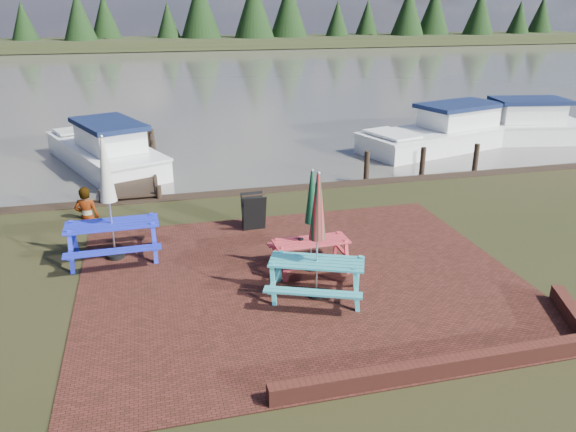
# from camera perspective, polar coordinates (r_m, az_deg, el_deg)

# --- Properties ---
(ground) EXTENTS (120.00, 120.00, 0.00)m
(ground) POSITION_cam_1_polar(r_m,az_deg,el_deg) (10.94, 2.80, -8.89)
(ground) COLOR black
(ground) RESTS_ON ground
(paving) EXTENTS (9.00, 7.50, 0.02)m
(paving) POSITION_cam_1_polar(r_m,az_deg,el_deg) (11.78, 1.39, -6.50)
(paving) COLOR #341710
(paving) RESTS_ON ground
(brick_wall) EXTENTS (6.21, 1.79, 0.30)m
(brick_wall) POSITION_cam_1_polar(r_m,az_deg,el_deg) (9.84, 19.47, -12.93)
(brick_wall) COLOR #4C1E16
(brick_wall) RESTS_ON ground
(water) EXTENTS (120.00, 60.00, 0.02)m
(water) POSITION_cam_1_polar(r_m,az_deg,el_deg) (46.47, -10.85, 13.91)
(water) COLOR #4D4A42
(water) RESTS_ON ground
(far_treeline) EXTENTS (120.00, 10.00, 8.10)m
(far_treeline) POSITION_cam_1_polar(r_m,az_deg,el_deg) (75.14, -12.64, 18.88)
(far_treeline) COLOR black
(far_treeline) RESTS_ON ground
(picnic_table_teal) EXTENTS (2.30, 2.19, 2.53)m
(picnic_table_teal) POSITION_cam_1_polar(r_m,az_deg,el_deg) (10.80, 2.95, -4.02)
(picnic_table_teal) COLOR teal
(picnic_table_teal) RESTS_ON ground
(picnic_table_red) EXTENTS (1.65, 1.47, 2.24)m
(picnic_table_red) POSITION_cam_1_polar(r_m,az_deg,el_deg) (11.92, 2.37, -2.05)
(picnic_table_red) COLOR #C0313B
(picnic_table_red) RESTS_ON ground
(picnic_table_blue) EXTENTS (2.05, 1.83, 2.80)m
(picnic_table_blue) POSITION_cam_1_polar(r_m,az_deg,el_deg) (12.97, -17.53, -0.17)
(picnic_table_blue) COLOR #1925C1
(picnic_table_blue) RESTS_ON ground
(chalkboard) EXTENTS (0.58, 0.56, 0.92)m
(chalkboard) POSITION_cam_1_polar(r_m,az_deg,el_deg) (14.18, -3.51, 0.44)
(chalkboard) COLOR black
(chalkboard) RESTS_ON ground
(jetty) EXTENTS (1.76, 9.08, 1.00)m
(jetty) POSITION_cam_1_polar(r_m,az_deg,el_deg) (21.04, -15.56, 5.54)
(jetty) COLOR black
(jetty) RESTS_ON ground
(boat_jetty) EXTENTS (4.66, 7.09, 1.95)m
(boat_jetty) POSITION_cam_1_polar(r_m,az_deg,el_deg) (21.32, -18.04, 6.23)
(boat_jetty) COLOR white
(boat_jetty) RESTS_ON ground
(boat_near) EXTENTS (7.56, 4.40, 1.94)m
(boat_near) POSITION_cam_1_polar(r_m,az_deg,el_deg) (23.94, 15.66, 8.01)
(boat_near) COLOR white
(boat_near) RESTS_ON ground
(boat_far) EXTENTS (6.69, 3.34, 2.00)m
(boat_far) POSITION_cam_1_polar(r_m,az_deg,el_deg) (26.02, 21.83, 8.32)
(boat_far) COLOR white
(boat_far) RESTS_ON ground
(person) EXTENTS (0.69, 0.52, 1.74)m
(person) POSITION_cam_1_polar(r_m,az_deg,el_deg) (15.70, -20.07, 2.74)
(person) COLOR gray
(person) RESTS_ON ground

